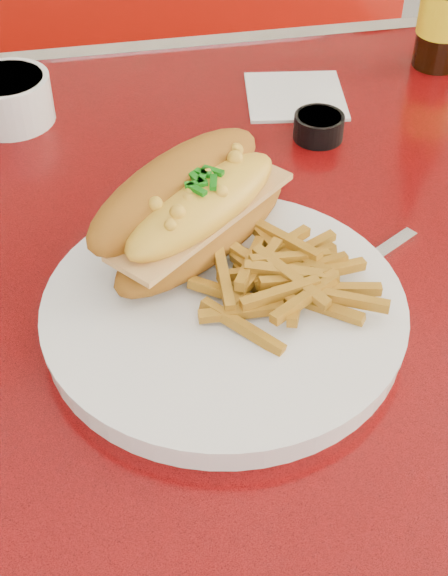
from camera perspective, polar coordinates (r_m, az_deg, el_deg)
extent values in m
cube|color=red|center=(0.79, -1.59, 2.92)|extent=(1.20, 0.80, 0.04)
cube|color=silver|center=(1.13, -5.20, 15.80)|extent=(1.22, 0.03, 0.04)
cylinder|color=silver|center=(1.08, -1.20, -12.80)|extent=(0.09, 0.09, 0.72)
cube|color=#A2140A|center=(1.73, -5.71, 5.80)|extent=(1.20, 0.50, 0.45)
cylinder|color=white|center=(0.68, 0.00, -1.85)|extent=(0.40, 0.40, 0.02)
cylinder|color=white|center=(0.67, 0.00, -1.13)|extent=(0.40, 0.40, 0.00)
ellipsoid|color=#9F6119|center=(0.71, -1.47, 4.10)|extent=(0.21, 0.19, 0.04)
cube|color=tan|center=(0.70, -1.50, 5.22)|extent=(0.18, 0.17, 0.01)
ellipsoid|color=yellow|center=(0.70, -1.52, 5.98)|extent=(0.18, 0.16, 0.04)
ellipsoid|color=#9F6119|center=(0.71, -3.33, 7.06)|extent=(0.22, 0.20, 0.08)
cube|color=silver|center=(0.72, 2.95, 2.49)|extent=(0.02, 0.12, 0.00)
cube|color=silver|center=(0.78, 1.48, 5.91)|extent=(0.02, 0.03, 0.00)
cylinder|color=white|center=(0.97, -15.03, 12.83)|extent=(0.11, 0.11, 0.05)
cylinder|color=black|center=(0.96, -15.29, 14.07)|extent=(0.09, 0.09, 0.01)
cylinder|color=black|center=(0.92, 6.75, 11.31)|extent=(0.07, 0.07, 0.03)
cylinder|color=#CD784A|center=(0.91, 6.81, 11.91)|extent=(0.06, 0.06, 0.01)
cylinder|color=black|center=(1.07, 15.51, 18.75)|extent=(0.08, 0.08, 0.15)
cylinder|color=yellow|center=(1.07, 15.43, 18.40)|extent=(0.08, 0.08, 0.05)
cube|color=silver|center=(0.71, 6.93, -0.54)|extent=(0.11, 0.07, 0.00)
cube|color=silver|center=(0.77, 11.66, 2.80)|extent=(0.07, 0.05, 0.01)
cube|color=white|center=(1.00, 5.09, 13.44)|extent=(0.13, 0.13, 0.00)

